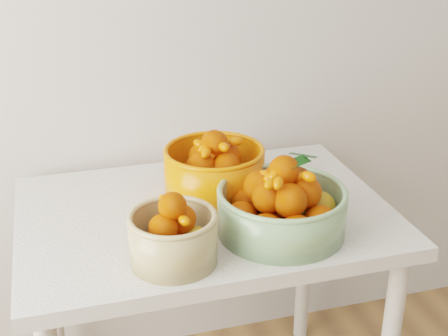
{
  "coord_description": "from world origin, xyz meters",
  "views": [
    {
      "loc": [
        -0.59,
        0.14,
        1.55
      ],
      "look_at": [
        -0.2,
        1.49,
        0.92
      ],
      "focal_mm": 50.0,
      "sensor_mm": 36.0,
      "label": 1
    }
  ],
  "objects_px": {
    "bowl_cream": "(173,236)",
    "table": "(205,240)",
    "bowl_green": "(282,206)",
    "bowl_orange": "(214,171)"
  },
  "relations": [
    {
      "from": "bowl_cream",
      "to": "table",
      "type": "bearing_deg",
      "value": 59.44
    },
    {
      "from": "bowl_cream",
      "to": "bowl_green",
      "type": "height_order",
      "value": "bowl_green"
    },
    {
      "from": "table",
      "to": "bowl_green",
      "type": "distance_m",
      "value": 0.29
    },
    {
      "from": "bowl_green",
      "to": "bowl_cream",
      "type": "bearing_deg",
      "value": -168.92
    },
    {
      "from": "bowl_cream",
      "to": "bowl_orange",
      "type": "relative_size",
      "value": 0.82
    },
    {
      "from": "bowl_cream",
      "to": "bowl_green",
      "type": "relative_size",
      "value": 0.78
    },
    {
      "from": "table",
      "to": "bowl_orange",
      "type": "relative_size",
      "value": 2.97
    },
    {
      "from": "bowl_green",
      "to": "bowl_orange",
      "type": "height_order",
      "value": "bowl_green"
    },
    {
      "from": "bowl_cream",
      "to": "bowl_orange",
      "type": "height_order",
      "value": "bowl_orange"
    },
    {
      "from": "table",
      "to": "bowl_green",
      "type": "height_order",
      "value": "bowl_green"
    }
  ]
}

